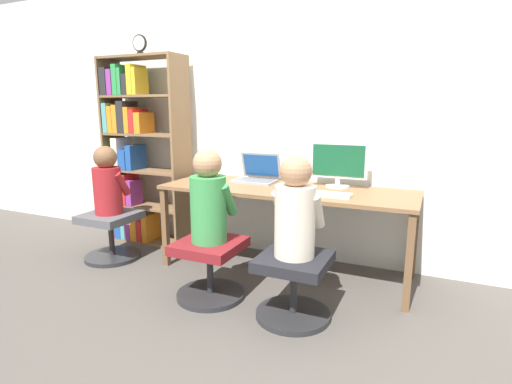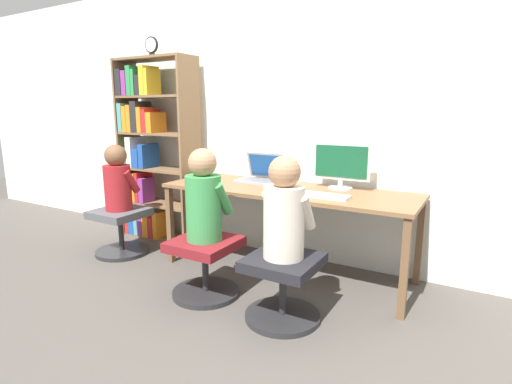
% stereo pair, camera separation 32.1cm
% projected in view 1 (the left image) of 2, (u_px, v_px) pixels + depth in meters
% --- Properties ---
extents(ground_plane, '(14.00, 14.00, 0.00)m').
position_uv_depth(ground_plane, '(269.00, 287.00, 3.13)').
color(ground_plane, '#4C4742').
extents(wall_back, '(10.00, 0.05, 2.60)m').
position_uv_depth(wall_back, '(303.00, 117.00, 3.55)').
color(wall_back, silver).
rests_on(wall_back, ground_plane).
extents(desk, '(2.09, 0.71, 0.73)m').
position_uv_depth(desk, '(286.00, 196.00, 3.31)').
color(desk, brown).
rests_on(desk, ground_plane).
extents(desktop_monitor, '(0.48, 0.20, 0.37)m').
position_uv_depth(desktop_monitor, '(338.00, 165.00, 3.29)').
color(desktop_monitor, beige).
rests_on(desktop_monitor, desk).
extents(laptop, '(0.38, 0.31, 0.25)m').
position_uv_depth(laptop, '(256.00, 176.00, 3.58)').
color(laptop, gray).
rests_on(laptop, desk).
extents(keyboard, '(0.39, 0.14, 0.03)m').
position_uv_depth(keyboard, '(325.00, 194.00, 3.00)').
color(keyboard, silver).
rests_on(keyboard, desk).
extents(computer_mouse_by_keyboard, '(0.06, 0.11, 0.04)m').
position_uv_depth(computer_mouse_by_keyboard, '(293.00, 190.00, 3.11)').
color(computer_mouse_by_keyboard, '#99999E').
rests_on(computer_mouse_by_keyboard, desk).
extents(office_chair_left, '(0.50, 0.50, 0.43)m').
position_uv_depth(office_chair_left, '(294.00, 282.00, 2.63)').
color(office_chair_left, '#262628').
rests_on(office_chair_left, ground_plane).
extents(office_chair_right, '(0.50, 0.50, 0.43)m').
position_uv_depth(office_chair_right, '(210.00, 265.00, 2.92)').
color(office_chair_right, '#262628').
rests_on(office_chair_right, ground_plane).
extents(person_at_monitor, '(0.32, 0.29, 0.66)m').
position_uv_depth(person_at_monitor, '(295.00, 211.00, 2.53)').
color(person_at_monitor, beige).
rests_on(person_at_monitor, office_chair_left).
extents(person_at_laptop, '(0.32, 0.30, 0.67)m').
position_uv_depth(person_at_laptop, '(209.00, 200.00, 2.82)').
color(person_at_laptop, '#388C47').
rests_on(person_at_laptop, office_chair_right).
extents(bookshelf, '(0.88, 0.33, 1.87)m').
position_uv_depth(bookshelf, '(135.00, 153.00, 4.07)').
color(bookshelf, brown).
rests_on(bookshelf, ground_plane).
extents(desk_clock, '(0.15, 0.03, 0.17)m').
position_uv_depth(desk_clock, '(140.00, 44.00, 3.70)').
color(desk_clock, black).
rests_on(desk_clock, bookshelf).
extents(office_chair_side, '(0.50, 0.50, 0.43)m').
position_uv_depth(office_chair_side, '(111.00, 233.00, 3.68)').
color(office_chair_side, '#262628').
rests_on(office_chair_side, ground_plane).
extents(person_near_shelf, '(0.30, 0.27, 0.62)m').
position_uv_depth(person_near_shelf, '(107.00, 183.00, 3.59)').
color(person_near_shelf, maroon).
rests_on(person_near_shelf, office_chair_side).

